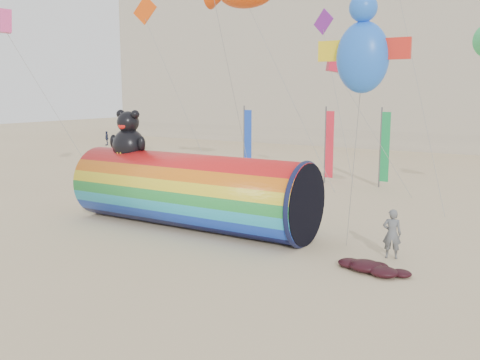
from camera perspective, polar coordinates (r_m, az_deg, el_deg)
The scene contains 7 objects.
ground at distance 22.77m, azimuth -3.07°, elevation -6.39°, with size 160.00×160.00×0.00m, color #CCB58C.
hotel_building at distance 68.59m, azimuth 10.93°, elevation 12.74°, with size 60.40×15.40×20.60m.
windsock_assembly at distance 24.54m, azimuth -5.35°, elevation -0.95°, with size 11.73×3.57×5.41m.
kite_handler at distance 20.87m, azimuth 15.90°, elevation -5.54°, with size 0.69×0.45×1.89m, color #5B5F63.
fabric_bundle at distance 19.32m, azimuth 13.85°, elevation -9.05°, with size 2.62×1.35×0.41m.
festival_banners at distance 36.54m, azimuth 8.27°, elevation 3.76°, with size 9.96×1.74×5.20m.
flying_kites at distance 27.18m, azimuth 7.52°, elevation 17.37°, with size 29.75×15.60×6.79m.
Camera 1 is at (12.51, -17.98, 6.23)m, focal length 40.00 mm.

